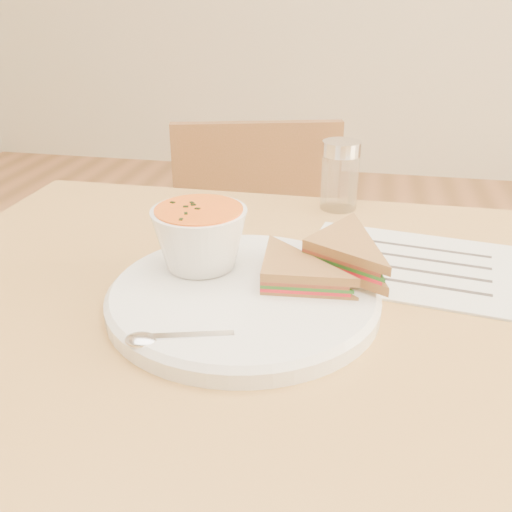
% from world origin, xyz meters
% --- Properties ---
extents(chair_far, '(0.44, 0.44, 0.81)m').
position_xyz_m(chair_far, '(-0.14, 0.46, 0.41)').
color(chair_far, brown).
rests_on(chair_far, floor).
extents(plate, '(0.32, 0.32, 0.02)m').
position_xyz_m(plate, '(-0.07, -0.01, 0.76)').
color(plate, white).
rests_on(plate, dining_table).
extents(soup_bowl, '(0.14, 0.14, 0.07)m').
position_xyz_m(soup_bowl, '(-0.13, 0.03, 0.80)').
color(soup_bowl, white).
rests_on(soup_bowl, plate).
extents(sandwich_half_a, '(0.11, 0.11, 0.03)m').
position_xyz_m(sandwich_half_a, '(-0.05, -0.03, 0.78)').
color(sandwich_half_a, olive).
rests_on(sandwich_half_a, plate).
extents(sandwich_half_b, '(0.15, 0.15, 0.03)m').
position_xyz_m(sandwich_half_b, '(-0.02, 0.03, 0.80)').
color(sandwich_half_b, olive).
rests_on(sandwich_half_b, plate).
extents(spoon, '(0.16, 0.08, 0.01)m').
position_xyz_m(spoon, '(-0.10, -0.11, 0.77)').
color(spoon, silver).
rests_on(spoon, plate).
extents(paper_menu, '(0.30, 0.24, 0.00)m').
position_xyz_m(paper_menu, '(0.11, 0.12, 0.75)').
color(paper_menu, white).
rests_on(paper_menu, dining_table).
extents(condiment_shaker, '(0.06, 0.06, 0.11)m').
position_xyz_m(condiment_shaker, '(0.01, 0.31, 0.80)').
color(condiment_shaker, silver).
rests_on(condiment_shaker, dining_table).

